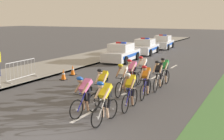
# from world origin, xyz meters

# --- Properties ---
(sidewalk_slab) EXTENTS (4.24, 60.00, 0.12)m
(sidewalk_slab) POSITION_xyz_m (-7.67, 14.00, 0.06)
(sidewalk_slab) COLOR gray
(sidewalk_slab) RESTS_ON ground
(kerb_edge) EXTENTS (0.16, 60.00, 0.13)m
(kerb_edge) POSITION_xyz_m (-5.63, 14.00, 0.07)
(kerb_edge) COLOR #9E9E99
(kerb_edge) RESTS_ON ground
(lane_markings_centre) EXTENTS (0.14, 17.60, 0.01)m
(lane_markings_centre) POSITION_xyz_m (0.00, 6.54, 0.00)
(lane_markings_centre) COLOR white
(lane_markings_centre) RESTS_ON ground
(cyclist_lead) EXTENTS (0.45, 1.72, 1.56)m
(cyclist_lead) POSITION_xyz_m (0.02, 2.60, 0.79)
(cyclist_lead) COLOR black
(cyclist_lead) RESTS_ON ground
(cyclist_second) EXTENTS (0.42, 1.72, 1.56)m
(cyclist_second) POSITION_xyz_m (1.04, 2.26, 0.79)
(cyclist_second) COLOR black
(cyclist_second) RESTS_ON ground
(cyclist_third) EXTENTS (0.45, 1.72, 1.56)m
(cyclist_third) POSITION_xyz_m (-0.17, 4.26, 0.79)
(cyclist_third) COLOR black
(cyclist_third) RESTS_ON ground
(cyclist_fourth) EXTENTS (0.44, 1.72, 1.56)m
(cyclist_fourth) POSITION_xyz_m (1.20, 3.99, 0.79)
(cyclist_fourth) COLOR black
(cyclist_fourth) RESTS_ON ground
(cyclist_fifth) EXTENTS (0.43, 1.72, 1.56)m
(cyclist_fifth) POSITION_xyz_m (0.04, 5.76, 0.79)
(cyclist_fifth) COLOR black
(cyclist_fifth) RESTS_ON ground
(cyclist_sixth) EXTENTS (0.45, 1.72, 1.56)m
(cyclist_sixth) POSITION_xyz_m (1.14, 5.85, 0.79)
(cyclist_sixth) COLOR black
(cyclist_sixth) RESTS_ON ground
(cyclist_seventh) EXTENTS (0.44, 1.72, 1.56)m
(cyclist_seventh) POSITION_xyz_m (-0.14, 7.21, 0.79)
(cyclist_seventh) COLOR black
(cyclist_seventh) RESTS_ON ground
(cyclist_eighth) EXTENTS (0.43, 1.72, 1.56)m
(cyclist_eighth) POSITION_xyz_m (1.19, 7.43, 0.79)
(cyclist_eighth) COLOR black
(cyclist_eighth) RESTS_ON ground
(cyclist_ninth) EXTENTS (0.42, 1.72, 1.56)m
(cyclist_ninth) POSITION_xyz_m (-0.08, 8.52, 0.79)
(cyclist_ninth) COLOR black
(cyclist_ninth) RESTS_ON ground
(cyclist_tenth) EXTENTS (0.42, 1.72, 1.56)m
(cyclist_tenth) POSITION_xyz_m (1.17, 8.44, 0.79)
(cyclist_tenth) COLOR black
(cyclist_tenth) RESTS_ON ground
(police_car_nearest) EXTENTS (2.23, 4.51, 1.59)m
(police_car_nearest) POSITION_xyz_m (-4.50, 15.01, 0.68)
(police_car_nearest) COLOR silver
(police_car_nearest) RESTS_ON ground
(police_car_second) EXTENTS (2.31, 4.55, 1.59)m
(police_car_second) POSITION_xyz_m (-4.50, 20.30, 0.68)
(police_car_second) COLOR silver
(police_car_second) RESTS_ON ground
(police_car_third) EXTENTS (2.32, 4.55, 1.59)m
(police_car_third) POSITION_xyz_m (-4.50, 25.86, 0.68)
(police_car_third) COLOR silver
(police_car_third) RESTS_ON ground
(crowd_barrier_middle) EXTENTS (0.62, 2.32, 1.07)m
(crowd_barrier_middle) POSITION_xyz_m (-6.23, 5.71, 0.65)
(crowd_barrier_middle) COLOR #B7BABF
(crowd_barrier_middle) RESTS_ON sidewalk_slab
(traffic_cone_near) EXTENTS (0.36, 0.36, 0.64)m
(traffic_cone_near) POSITION_xyz_m (-4.73, 8.52, 0.31)
(traffic_cone_near) COLOR black
(traffic_cone_near) RESTS_ON ground
(traffic_cone_mid) EXTENTS (0.36, 0.36, 0.64)m
(traffic_cone_mid) POSITION_xyz_m (-4.41, 7.16, 0.31)
(traffic_cone_mid) COLOR black
(traffic_cone_mid) RESTS_ON ground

